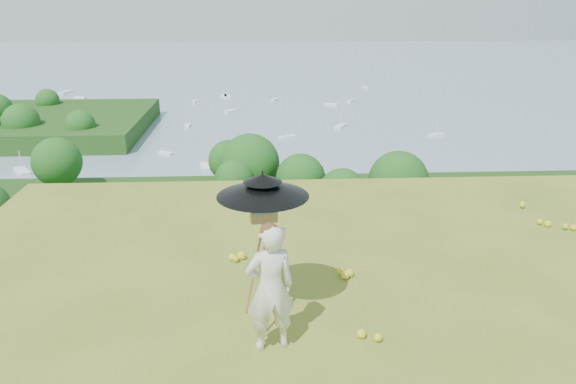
{
  "coord_description": "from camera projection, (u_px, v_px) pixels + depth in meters",
  "views": [
    {
      "loc": [
        -1.81,
        -5.05,
        4.02
      ],
      "look_at": [
        -1.38,
        3.67,
        0.9
      ],
      "focal_mm": 35.0,
      "sensor_mm": 36.0,
      "label": 1
    }
  ],
  "objects": [
    {
      "name": "shoreline_tier",
      "position": [
        275.0,
        259.0,
        88.85
      ],
      "size": [
        170.0,
        28.0,
        8.0
      ],
      "primitive_type": "cube",
      "color": "gray",
      "rests_on": "bay_water"
    },
    {
      "name": "peninsula",
      "position": [
        1.0,
        116.0,
        158.24
      ],
      "size": [
        90.0,
        60.0,
        12.0
      ],
      "primitive_type": null,
      "color": "#193D10",
      "rests_on": "bay_water"
    },
    {
      "name": "slope_trees",
      "position": [
        286.0,
        248.0,
        44.16
      ],
      "size": [
        110.0,
        50.0,
        6.0
      ],
      "primitive_type": null,
      "color": "#1C4E17",
      "rests_on": "forest_slope"
    },
    {
      "name": "wildflowers",
      "position": [
        423.0,
        360.0,
        6.4
      ],
      "size": [
        10.0,
        10.5,
        0.12
      ],
      "primitive_type": null,
      "color": "yellow",
      "rests_on": "ground"
    },
    {
      "name": "harbor_town",
      "position": [
        274.0,
        222.0,
        86.66
      ],
      "size": [
        110.0,
        22.0,
        5.0
      ],
      "primitive_type": null,
      "color": "silver",
      "rests_on": "shoreline_tier"
    },
    {
      "name": "sun_umbrella",
      "position": [
        263.0,
        195.0,
        6.76
      ],
      "size": [
        1.32,
        1.32,
        0.61
      ],
      "primitive_type": null,
      "rotation": [
        0.0,
        0.0,
        0.19
      ],
      "color": "black",
      "rests_on": "field_easel"
    },
    {
      "name": "painter",
      "position": [
        270.0,
        288.0,
        6.48
      ],
      "size": [
        0.65,
        0.51,
        1.59
      ],
      "primitive_type": "imported",
      "rotation": [
        0.0,
        0.0,
        3.38
      ],
      "color": "beige",
      "rests_on": "ground"
    },
    {
      "name": "ground",
      "position": [
        429.0,
        378.0,
        6.19
      ],
      "size": [
        14.0,
        14.0,
        0.0
      ],
      "primitive_type": "plane",
      "color": "#5C7521",
      "rests_on": "ground"
    },
    {
      "name": "painter_cap",
      "position": [
        270.0,
        228.0,
        6.22
      ],
      "size": [
        0.28,
        0.31,
        0.1
      ],
      "primitive_type": null,
      "rotation": [
        0.0,
        0.0,
        0.28
      ],
      "color": "#C06977",
      "rests_on": "painter"
    },
    {
      "name": "moored_boats",
      "position": [
        225.0,
        125.0,
        168.35
      ],
      "size": [
        140.0,
        140.0,
        0.7
      ],
      "primitive_type": null,
      "color": "white",
      "rests_on": "bay_water"
    },
    {
      "name": "field_easel",
      "position": [
        265.0,
        260.0,
        7.03
      ],
      "size": [
        0.77,
        0.77,
        1.7
      ],
      "primitive_type": null,
      "rotation": [
        0.0,
        0.0,
        0.21
      ],
      "color": "olive",
      "rests_on": "ground"
    },
    {
      "name": "bay_water",
      "position": [
        264.0,
        84.0,
        243.33
      ],
      "size": [
        700.0,
        700.0,
        0.0
      ],
      "primitive_type": "plane",
      "color": "#7092A1",
      "rests_on": "ground"
    }
  ]
}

